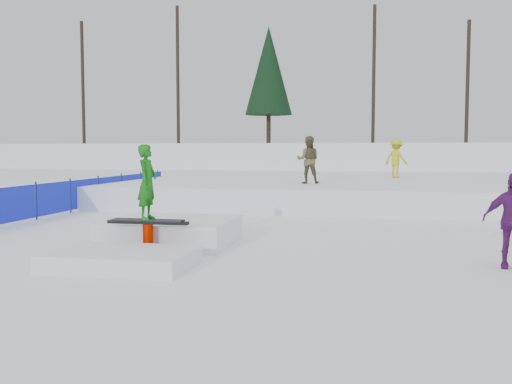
% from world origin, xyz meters
% --- Properties ---
extents(ground, '(120.00, 120.00, 0.00)m').
position_xyz_m(ground, '(0.00, 0.00, 0.00)').
color(ground, white).
extents(snow_berm, '(60.00, 14.00, 2.40)m').
position_xyz_m(snow_berm, '(0.00, 30.00, 1.20)').
color(snow_berm, white).
rests_on(snow_berm, ground).
extents(snow_midrise, '(50.00, 18.00, 0.80)m').
position_xyz_m(snow_midrise, '(0.00, 16.00, 0.40)').
color(snow_midrise, white).
rests_on(snow_midrise, ground).
extents(safety_fence, '(0.05, 16.00, 1.10)m').
position_xyz_m(safety_fence, '(-6.50, 6.60, 0.55)').
color(safety_fence, '#1623D2').
rests_on(safety_fence, ground).
extents(treeline, '(40.24, 4.22, 10.50)m').
position_xyz_m(treeline, '(6.18, 28.28, 7.45)').
color(treeline, black).
rests_on(treeline, snow_berm).
extents(walker_olive, '(0.88, 0.71, 1.70)m').
position_xyz_m(walker_olive, '(0.72, 10.35, 1.65)').
color(walker_olive, brown).
rests_on(walker_olive, snow_midrise).
extents(walker_ygreen, '(1.24, 1.12, 1.67)m').
position_xyz_m(walker_ygreen, '(3.98, 15.20, 1.64)').
color(walker_ygreen, gold).
rests_on(walker_ygreen, snow_midrise).
extents(jib_rail_feature, '(2.60, 4.40, 2.11)m').
position_xyz_m(jib_rail_feature, '(-1.22, 0.69, 0.30)').
color(jib_rail_feature, white).
rests_on(jib_rail_feature, ground).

